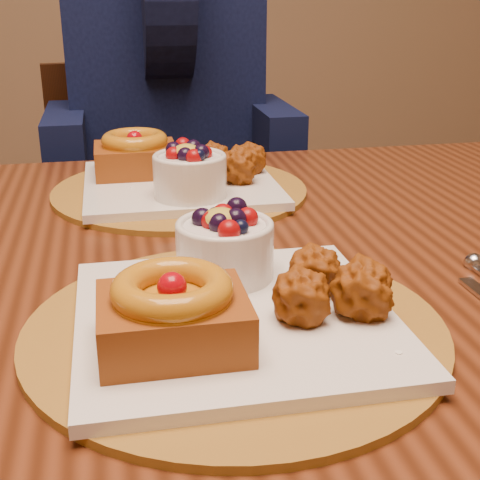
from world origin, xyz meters
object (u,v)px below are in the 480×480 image
object	(u,v)px
chair_far	(148,230)
diner	(164,60)
dining_table	(202,303)
place_setting_near	(230,301)
place_setting_far	(177,175)

from	to	relation	value
chair_far	diner	distance (m)	0.41
dining_table	place_setting_near	distance (m)	0.24
place_setting_near	chair_far	bearing A→B (deg)	90.99
dining_table	chair_far	size ratio (longest dim) A/B	1.82
place_setting_far	diner	distance (m)	0.57
place_setting_near	chair_far	distance (m)	1.06
place_setting_near	chair_far	xyz separation A→B (m)	(-0.02, 1.02, -0.30)
chair_far	place_setting_far	bearing A→B (deg)	-94.32
place_setting_far	chair_far	world-z (taller)	chair_far
chair_far	diner	bearing A→B (deg)	-37.14
place_setting_near	diner	bearing A→B (deg)	87.98
dining_table	diner	distance (m)	0.80
place_setting_far	diner	size ratio (longest dim) A/B	0.45
chair_far	diner	size ratio (longest dim) A/B	1.05
dining_table	place_setting_far	distance (m)	0.24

